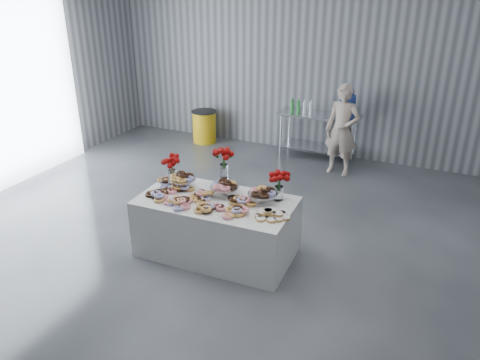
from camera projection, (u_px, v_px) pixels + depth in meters
The scene contains 16 objects.
ground at pixel (191, 266), 5.72m from camera, with size 9.00×9.00×0.00m, color #35373C.
room_walls at pixel (160, 41), 4.81m from camera, with size 8.04×9.04×4.02m.
display_table at pixel (217, 227), 5.84m from camera, with size 1.90×1.00×0.75m, color silver.
prep_table at pixel (318, 128), 8.72m from camera, with size 1.50×0.60×0.90m.
donut_mounds at pixel (214, 198), 5.63m from camera, with size 1.80×0.80×0.09m, color #BE9445, non-canonical shape.
cake_stand_left at pixel (182, 178), 5.95m from camera, with size 0.36×0.36×0.17m.
cake_stand_mid at pixel (225, 185), 5.74m from camera, with size 0.36×0.36×0.17m.
cake_stand_right at pixel (263, 192), 5.56m from camera, with size 0.36×0.36×0.17m.
danish_pile at pixel (270, 213), 5.27m from camera, with size 0.48×0.48×0.11m, color white, non-canonical shape.
bouquet_left at pixel (172, 161), 6.05m from camera, with size 0.26×0.26×0.42m.
bouquet_right at pixel (279, 178), 5.57m from camera, with size 0.26×0.26×0.42m.
bouquet_center at pixel (224, 161), 5.85m from camera, with size 0.26×0.26×0.57m.
water_jug at pixel (348, 103), 8.32m from camera, with size 0.28×0.28×0.55m.
drink_bottles at pixel (301, 106), 8.59m from camera, with size 0.54×0.08×0.27m, color #268C33, non-canonical shape.
person at pixel (342, 130), 8.05m from camera, with size 0.58×0.38×1.59m, color #CC8C93.
trash_barrel at pixel (204, 126), 9.77m from camera, with size 0.52×0.52×0.67m.
Camera 1 is at (2.56, -4.10, 3.29)m, focal length 35.00 mm.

